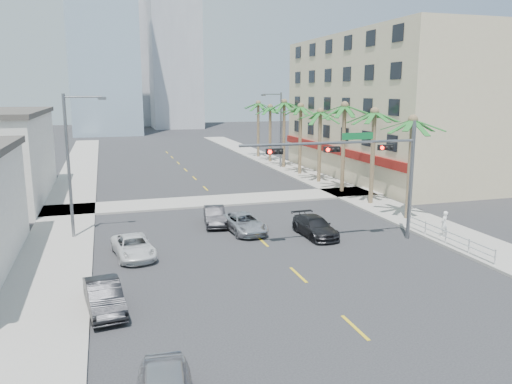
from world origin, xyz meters
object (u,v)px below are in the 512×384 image
Objects in this scene: traffic_signal_mast at (366,161)px; car_parked_mid at (104,297)px; car_parked_far at (133,247)px; car_lane_center at (244,223)px; car_lane_right at (315,227)px; car_lane_left at (215,216)px; pedestrian at (444,224)px.

car_parked_mid is at bearing -160.06° from traffic_signal_mast.
car_parked_mid is (-15.18, -5.51, -4.41)m from traffic_signal_mast.
traffic_signal_mast is 16.75m from car_parked_mid.
car_parked_far is 7.89m from car_lane_center.
car_parked_far is at bearing -178.38° from car_lane_right.
car_lane_left reaches higher than car_parked_far.
traffic_signal_mast is 2.86× the size of car_lane_left.
pedestrian reaches higher than car_lane_left.
car_lane_right is (-2.21, 2.20, -4.43)m from traffic_signal_mast.
traffic_signal_mast is 14.37m from car_parked_far.
car_lane_left is at bearing 116.77° from car_lane_center.
car_parked_mid is 2.41× the size of pedestrian.
pedestrian is at bearing -29.13° from car_lane_center.
car_lane_center is 4.65m from car_lane_right.
traffic_signal_mast is 6.80× the size of pedestrian.
traffic_signal_mast is at bearing -33.22° from car_lane_left.
pedestrian is (20.48, 4.81, 0.32)m from car_parked_mid.
pedestrian is at bearing -7.48° from traffic_signal_mast.
car_lane_left is 2.77m from car_lane_center.
car_lane_right is (12.98, 7.71, -0.02)m from car_parked_mid.
car_parked_mid is 1.01× the size of car_lane_left.
car_lane_left is (7.41, 12.26, -0.01)m from car_parked_mid.
car_parked_far is 0.95× the size of car_lane_center.
car_lane_left is 15.05m from pedestrian.
car_lane_left is 7.19m from car_lane_right.
car_parked_mid is 0.92× the size of car_parked_far.
car_lane_right is at bearing -59.48° from pedestrian.
pedestrian is (5.30, -0.70, -4.09)m from traffic_signal_mast.
pedestrian is (7.51, -2.90, 0.34)m from car_lane_right.
car_parked_mid is at bearing -110.58° from car_parked_far.
car_parked_far is 7.92m from car_lane_left.
car_lane_center is (-6.30, 4.41, -4.44)m from traffic_signal_mast.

